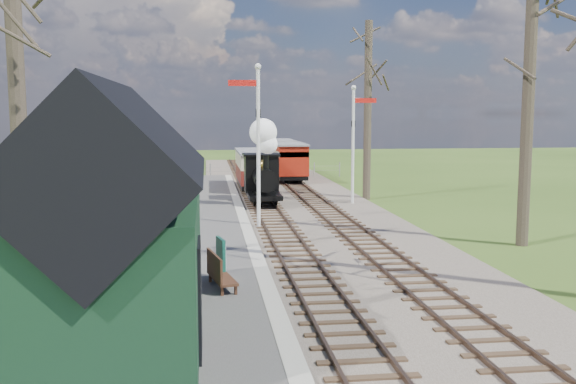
% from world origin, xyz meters
% --- Properties ---
extents(distant_hills, '(114.40, 48.00, 22.02)m').
position_xyz_m(distant_hills, '(1.40, 64.38, -16.21)').
color(distant_hills, '#385B23').
rests_on(distant_hills, ground).
extents(ballast_bed, '(8.00, 60.00, 0.10)m').
position_xyz_m(ballast_bed, '(1.30, 22.00, 0.05)').
color(ballast_bed, brown).
rests_on(ballast_bed, ground).
extents(track_near, '(1.60, 60.00, 0.15)m').
position_xyz_m(track_near, '(0.00, 22.00, 0.10)').
color(track_near, brown).
rests_on(track_near, ground).
extents(track_far, '(1.60, 60.00, 0.15)m').
position_xyz_m(track_far, '(2.60, 22.00, 0.10)').
color(track_far, brown).
rests_on(track_far, ground).
extents(platform, '(5.00, 44.00, 0.20)m').
position_xyz_m(platform, '(-3.50, 14.00, 0.10)').
color(platform, '#474442').
rests_on(platform, ground).
extents(coping_strip, '(0.40, 44.00, 0.21)m').
position_xyz_m(coping_strip, '(-1.20, 14.00, 0.10)').
color(coping_strip, '#B2AD9E').
rests_on(coping_strip, ground).
extents(station_shed, '(3.25, 6.30, 4.78)m').
position_xyz_m(station_shed, '(-4.30, 4.00, 2.27)').
color(station_shed, black).
rests_on(station_shed, platform).
extents(semaphore_near, '(1.22, 0.24, 6.22)m').
position_xyz_m(semaphore_near, '(-0.77, 16.00, 3.62)').
color(semaphore_near, silver).
rests_on(semaphore_near, ground).
extents(semaphore_far, '(1.22, 0.24, 5.72)m').
position_xyz_m(semaphore_far, '(4.37, 22.00, 3.35)').
color(semaphore_far, silver).
rests_on(semaphore_far, ground).
extents(bare_trees, '(15.51, 22.39, 12.00)m').
position_xyz_m(bare_trees, '(1.33, 10.10, 5.21)').
color(bare_trees, '#382D23').
rests_on(bare_trees, ground).
extents(fence_line, '(12.60, 0.08, 1.00)m').
position_xyz_m(fence_line, '(0.30, 36.00, 0.55)').
color(fence_line, slate).
rests_on(fence_line, ground).
extents(locomotive, '(1.59, 3.71, 3.97)m').
position_xyz_m(locomotive, '(-0.01, 22.01, 1.86)').
color(locomotive, black).
rests_on(locomotive, ground).
extents(coach, '(1.85, 6.36, 1.95)m').
position_xyz_m(coach, '(0.00, 28.07, 1.37)').
color(coach, black).
rests_on(coach, ground).
extents(red_carriage_a, '(1.91, 4.73, 2.01)m').
position_xyz_m(red_carriage_a, '(2.60, 32.45, 1.40)').
color(red_carriage_a, black).
rests_on(red_carriage_a, ground).
extents(red_carriage_b, '(1.91, 4.73, 2.01)m').
position_xyz_m(red_carriage_b, '(2.60, 37.95, 1.40)').
color(red_carriage_b, black).
rests_on(red_carriage_b, ground).
extents(sign_board, '(0.24, 0.73, 1.07)m').
position_xyz_m(sign_board, '(-2.30, 8.03, 0.73)').
color(sign_board, '#0F493B').
rests_on(sign_board, platform).
extents(bench, '(0.73, 1.56, 0.86)m').
position_xyz_m(bench, '(-2.39, 7.21, 0.60)').
color(bench, '#422517').
rests_on(bench, platform).
extents(person, '(0.30, 0.45, 1.21)m').
position_xyz_m(person, '(-2.92, 6.02, 0.81)').
color(person, '#1B2532').
rests_on(person, platform).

